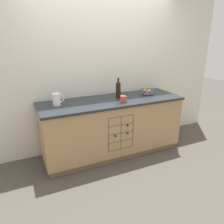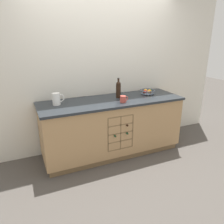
{
  "view_description": "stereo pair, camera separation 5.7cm",
  "coord_description": "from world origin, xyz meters",
  "px_view_note": "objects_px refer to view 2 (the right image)",
  "views": [
    {
      "loc": [
        -1.36,
        -2.92,
        1.82
      ],
      "look_at": [
        0.0,
        0.0,
        0.7
      ],
      "focal_mm": 35.0,
      "sensor_mm": 36.0,
      "label": 1
    },
    {
      "loc": [
        -1.3,
        -2.94,
        1.82
      ],
      "look_at": [
        0.0,
        0.0,
        0.7
      ],
      "focal_mm": 35.0,
      "sensor_mm": 36.0,
      "label": 2
    }
  ],
  "objects_px": {
    "white_pitcher": "(56,99)",
    "standing_wine_bottle": "(118,89)",
    "fruit_bowl": "(147,91)",
    "ceramic_mug": "(123,99)"
  },
  "relations": [
    {
      "from": "white_pitcher",
      "to": "standing_wine_bottle",
      "type": "xyz_separation_m",
      "value": [
        0.96,
        -0.01,
        0.05
      ]
    },
    {
      "from": "fruit_bowl",
      "to": "ceramic_mug",
      "type": "relative_size",
      "value": 1.93
    },
    {
      "from": "white_pitcher",
      "to": "ceramic_mug",
      "type": "xyz_separation_m",
      "value": [
        0.92,
        -0.27,
        -0.04
      ]
    },
    {
      "from": "fruit_bowl",
      "to": "standing_wine_bottle",
      "type": "relative_size",
      "value": 0.79
    },
    {
      "from": "standing_wine_bottle",
      "to": "fruit_bowl",
      "type": "bearing_deg",
      "value": 1.66
    },
    {
      "from": "fruit_bowl",
      "to": "white_pitcher",
      "type": "bearing_deg",
      "value": -179.75
    },
    {
      "from": "white_pitcher",
      "to": "ceramic_mug",
      "type": "bearing_deg",
      "value": -16.22
    },
    {
      "from": "white_pitcher",
      "to": "standing_wine_bottle",
      "type": "distance_m",
      "value": 0.96
    },
    {
      "from": "ceramic_mug",
      "to": "fruit_bowl",
      "type": "bearing_deg",
      "value": 24.71
    },
    {
      "from": "standing_wine_bottle",
      "to": "ceramic_mug",
      "type": "bearing_deg",
      "value": -99.44
    }
  ]
}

